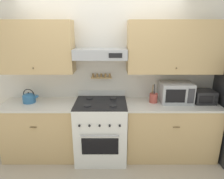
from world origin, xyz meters
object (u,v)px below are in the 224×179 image
object	(u,v)px
stove_range	(101,130)
microwave	(176,93)
toaster_oven	(204,96)
tea_kettle	(30,97)
utensil_crock	(154,98)

from	to	relation	value
stove_range	microwave	size ratio (longest dim) A/B	2.14
stove_range	toaster_oven	world-z (taller)	toaster_oven
stove_range	tea_kettle	xyz separation A→B (m)	(-1.14, 0.11, 0.51)
tea_kettle	utensil_crock	bearing A→B (deg)	0.00
stove_range	microwave	distance (m)	1.33
utensil_crock	tea_kettle	bearing A→B (deg)	-180.00
toaster_oven	tea_kettle	bearing A→B (deg)	179.96
utensil_crock	toaster_oven	xyz separation A→B (m)	(0.79, -0.00, 0.02)
tea_kettle	toaster_oven	distance (m)	2.77
tea_kettle	utensil_crock	size ratio (longest dim) A/B	0.84
tea_kettle	utensil_crock	xyz separation A→B (m)	(1.98, 0.00, -0.00)
stove_range	tea_kettle	size ratio (longest dim) A/B	4.15
utensil_crock	stove_range	bearing A→B (deg)	-172.49
tea_kettle	utensil_crock	distance (m)	1.98
tea_kettle	microwave	distance (m)	2.34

